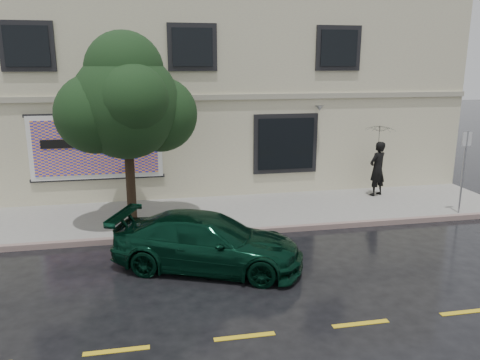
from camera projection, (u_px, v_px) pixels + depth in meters
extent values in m
plane|color=black|center=(216.00, 258.00, 11.60)|extent=(90.00, 90.00, 0.00)
cube|color=#9B9992|center=(201.00, 215.00, 14.67)|extent=(20.00, 3.50, 0.15)
cube|color=slate|center=(209.00, 234.00, 13.01)|extent=(20.00, 0.18, 0.16)
cube|color=gold|center=(245.00, 336.00, 8.26)|extent=(19.00, 0.12, 0.01)
cube|color=#C0B59A|center=(184.00, 93.00, 19.32)|extent=(20.00, 8.00, 7.00)
cube|color=#9E9984|center=(193.00, 97.00, 15.45)|extent=(20.00, 0.12, 0.18)
cube|color=black|center=(285.00, 144.00, 16.44)|extent=(2.30, 0.10, 2.10)
cube|color=black|center=(286.00, 144.00, 16.38)|extent=(2.00, 0.05, 1.80)
cube|color=black|center=(27.00, 46.00, 14.07)|extent=(1.30, 0.05, 1.20)
cube|color=black|center=(192.00, 47.00, 15.00)|extent=(1.30, 0.05, 1.20)
cube|color=black|center=(339.00, 48.00, 15.93)|extent=(1.30, 0.05, 1.20)
cube|color=white|center=(96.00, 147.00, 15.20)|extent=(4.20, 0.06, 2.10)
cube|color=#FF9838|center=(96.00, 147.00, 15.16)|extent=(3.90, 0.04, 1.80)
cube|color=black|center=(99.00, 178.00, 15.48)|extent=(4.30, 0.10, 0.10)
cube|color=black|center=(94.00, 115.00, 14.97)|extent=(4.30, 0.10, 0.10)
cube|color=black|center=(96.00, 143.00, 15.10)|extent=(3.40, 0.02, 0.28)
imported|color=black|center=(208.00, 242.00, 10.91)|extent=(4.84, 3.48, 1.29)
imported|color=black|center=(377.00, 169.00, 16.36)|extent=(0.83, 0.71, 1.92)
imported|color=black|center=(380.00, 130.00, 16.03)|extent=(1.37, 1.37, 0.80)
cylinder|color=#302115|center=(131.00, 184.00, 13.27)|extent=(0.26, 0.26, 2.43)
sphere|color=black|center=(126.00, 105.00, 12.73)|extent=(2.95, 2.95, 2.95)
cylinder|color=#93959B|center=(463.00, 173.00, 14.34)|extent=(0.06, 0.06, 2.57)
cube|color=silver|center=(467.00, 139.00, 14.09)|extent=(0.32, 0.05, 0.42)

